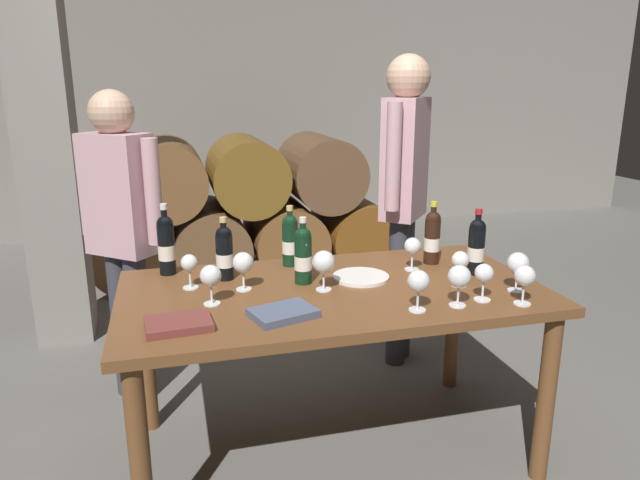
{
  "coord_description": "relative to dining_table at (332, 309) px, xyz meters",
  "views": [
    {
      "loc": [
        -0.61,
        -2.12,
        1.56
      ],
      "look_at": [
        0.0,
        0.2,
        0.91
      ],
      "focal_mm": 32.31,
      "sensor_mm": 36.0,
      "label": 1
    }
  ],
  "objects": [
    {
      "name": "ground_plane",
      "position": [
        0.0,
        0.0,
        -0.67
      ],
      "size": [
        14.0,
        14.0,
        0.0
      ],
      "primitive_type": "plane",
      "color": "#66635E"
    },
    {
      "name": "cellar_back_wall",
      "position": [
        0.0,
        4.2,
        0.73
      ],
      "size": [
        10.0,
        0.24,
        2.8
      ],
      "primitive_type": "cube",
      "color": "gray",
      "rests_on": "ground_plane"
    },
    {
      "name": "barrel_stack",
      "position": [
        -0.0,
        2.6,
        -0.13
      ],
      "size": [
        2.49,
        0.9,
        1.15
      ],
      "color": "brown",
      "rests_on": "ground_plane"
    },
    {
      "name": "stone_pillar",
      "position": [
        -1.3,
        1.6,
        0.63
      ],
      "size": [
        0.32,
        0.32,
        2.6
      ],
      "primitive_type": "cube",
      "color": "gray",
      "rests_on": "ground_plane"
    },
    {
      "name": "dining_table",
      "position": [
        0.0,
        0.0,
        0.0
      ],
      "size": [
        1.7,
        0.9,
        0.76
      ],
      "color": "brown",
      "rests_on": "ground_plane"
    },
    {
      "name": "wine_bottle_0",
      "position": [
        0.54,
        0.21,
        0.22
      ],
      "size": [
        0.07,
        0.07,
        0.29
      ],
      "color": "black",
      "rests_on": "dining_table"
    },
    {
      "name": "wine_bottle_1",
      "position": [
        -0.1,
        0.09,
        0.21
      ],
      "size": [
        0.07,
        0.07,
        0.28
      ],
      "color": "black",
      "rests_on": "dining_table"
    },
    {
      "name": "wine_bottle_2",
      "position": [
        -0.1,
        0.34,
        0.21
      ],
      "size": [
        0.07,
        0.07,
        0.28
      ],
      "color": "black",
      "rests_on": "dining_table"
    },
    {
      "name": "wine_bottle_3",
      "position": [
        0.65,
        0.02,
        0.22
      ],
      "size": [
        0.07,
        0.07,
        0.29
      ],
      "color": "black",
      "rests_on": "dining_table"
    },
    {
      "name": "wine_bottle_4",
      "position": [
        -0.65,
        0.36,
        0.23
      ],
      "size": [
        0.07,
        0.07,
        0.31
      ],
      "color": "black",
      "rests_on": "dining_table"
    },
    {
      "name": "wine_bottle_5",
      "position": [
        -0.41,
        0.23,
        0.21
      ],
      "size": [
        0.07,
        0.07,
        0.27
      ],
      "color": "black",
      "rests_on": "dining_table"
    },
    {
      "name": "wine_glass_0",
      "position": [
        0.7,
        -0.22,
        0.2
      ],
      "size": [
        0.09,
        0.09,
        0.16
      ],
      "color": "white",
      "rests_on": "dining_table"
    },
    {
      "name": "wine_glass_1",
      "position": [
        -0.56,
        0.15,
        0.19
      ],
      "size": [
        0.07,
        0.07,
        0.14
      ],
      "color": "white",
      "rests_on": "dining_table"
    },
    {
      "name": "wine_glass_2",
      "position": [
        0.51,
        -0.1,
        0.2
      ],
      "size": [
        0.07,
        0.07,
        0.15
      ],
      "color": "white",
      "rests_on": "dining_table"
    },
    {
      "name": "wine_glass_3",
      "position": [
        -0.04,
        -0.02,
        0.21
      ],
      "size": [
        0.09,
        0.09,
        0.17
      ],
      "color": "white",
      "rests_on": "dining_table"
    },
    {
      "name": "wine_glass_4",
      "position": [
        0.41,
        0.14,
        0.2
      ],
      "size": [
        0.07,
        0.07,
        0.15
      ],
      "color": "white",
      "rests_on": "dining_table"
    },
    {
      "name": "wine_glass_5",
      "position": [
        -0.35,
        0.07,
        0.2
      ],
      "size": [
        0.08,
        0.08,
        0.16
      ],
      "color": "white",
      "rests_on": "dining_table"
    },
    {
      "name": "wine_glass_6",
      "position": [
        0.4,
        -0.31,
        0.2
      ],
      "size": [
        0.09,
        0.09,
        0.16
      ],
      "color": "white",
      "rests_on": "dining_table"
    },
    {
      "name": "wine_glass_7",
      "position": [
        0.52,
        -0.28,
        0.2
      ],
      "size": [
        0.07,
        0.07,
        0.15
      ],
      "color": "white",
      "rests_on": "dining_table"
    },
    {
      "name": "wine_glass_8",
      "position": [
        0.23,
        -0.31,
        0.2
      ],
      "size": [
        0.08,
        0.08,
        0.16
      ],
      "color": "white",
      "rests_on": "dining_table"
    },
    {
      "name": "wine_glass_9",
      "position": [
        -0.49,
        -0.06,
        0.2
      ],
      "size": [
        0.08,
        0.08,
        0.15
      ],
      "color": "white",
      "rests_on": "dining_table"
    },
    {
      "name": "wine_glass_10",
      "position": [
        0.64,
        -0.36,
        0.2
      ],
      "size": [
        0.08,
        0.08,
        0.15
      ],
      "color": "white",
      "rests_on": "dining_table"
    },
    {
      "name": "tasting_notebook",
      "position": [
        -0.25,
        -0.24,
        0.11
      ],
      "size": [
        0.26,
        0.22,
        0.03
      ],
      "primitive_type": "cube",
      "rotation": [
        0.0,
        0.0,
        0.29
      ],
      "color": "#4C5670",
      "rests_on": "dining_table"
    },
    {
      "name": "leather_ledger",
      "position": [
        -0.62,
        -0.25,
        0.11
      ],
      "size": [
        0.23,
        0.18,
        0.03
      ],
      "primitive_type": "cube",
      "rotation": [
        0.0,
        0.0,
        0.08
      ],
      "color": "brown",
      "rests_on": "dining_table"
    },
    {
      "name": "serving_plate",
      "position": [
        0.15,
        0.08,
        0.1
      ],
      "size": [
        0.24,
        0.24,
        0.01
      ],
      "primitive_type": "cylinder",
      "color": "white",
      "rests_on": "dining_table"
    },
    {
      "name": "sommelier_presenting",
      "position": [
        0.62,
        0.75,
        0.37
      ],
      "size": [
        0.34,
        0.4,
        1.72
      ],
      "color": "#383842",
      "rests_on": "ground_plane"
    },
    {
      "name": "taster_seated_left",
      "position": [
        -0.85,
        0.72,
        0.25
      ],
      "size": [
        0.4,
        0.35,
        1.54
      ],
      "color": "#383842",
      "rests_on": "ground_plane"
    }
  ]
}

